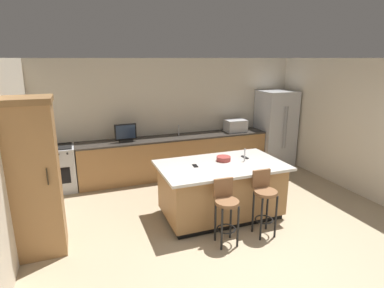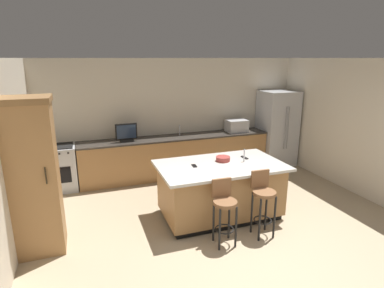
{
  "view_description": "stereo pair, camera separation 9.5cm",
  "coord_description": "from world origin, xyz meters",
  "px_view_note": "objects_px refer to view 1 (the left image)",
  "views": [
    {
      "loc": [
        -2.11,
        -2.8,
        2.61
      ],
      "look_at": [
        -0.11,
        2.55,
        1.04
      ],
      "focal_mm": 29.32,
      "sensor_mm": 36.0,
      "label": 1
    },
    {
      "loc": [
        -2.02,
        -2.84,
        2.61
      ],
      "look_at": [
        -0.11,
        2.55,
        1.04
      ],
      "focal_mm": 29.32,
      "sensor_mm": 36.0,
      "label": 2
    }
  ],
  "objects_px": {
    "range_oven": "(57,169)",
    "cell_phone": "(195,166)",
    "microwave": "(235,126)",
    "fruit_bowl": "(224,159)",
    "kitchen_island": "(221,189)",
    "tv_remote": "(245,157)",
    "refrigerator": "(275,128)",
    "cabinet_tower": "(34,176)",
    "bar_stool_right": "(264,197)",
    "tv_monitor": "(126,134)",
    "bar_stool_left": "(226,207)"
  },
  "relations": [
    {
      "from": "range_oven",
      "to": "cell_phone",
      "type": "xyz_separation_m",
      "value": [
        2.19,
        -2.03,
        0.47
      ]
    },
    {
      "from": "microwave",
      "to": "fruit_bowl",
      "type": "height_order",
      "value": "microwave"
    },
    {
      "from": "kitchen_island",
      "to": "microwave",
      "type": "xyz_separation_m",
      "value": [
        1.37,
        2.1,
        0.58
      ]
    },
    {
      "from": "kitchen_island",
      "to": "tv_remote",
      "type": "distance_m",
      "value": 0.72
    },
    {
      "from": "refrigerator",
      "to": "microwave",
      "type": "height_order",
      "value": "refrigerator"
    },
    {
      "from": "cabinet_tower",
      "to": "tv_remote",
      "type": "distance_m",
      "value": 3.31
    },
    {
      "from": "cabinet_tower",
      "to": "microwave",
      "type": "bearing_deg",
      "value": 27.53
    },
    {
      "from": "cabinet_tower",
      "to": "microwave",
      "type": "height_order",
      "value": "cabinet_tower"
    },
    {
      "from": "refrigerator",
      "to": "microwave",
      "type": "xyz_separation_m",
      "value": [
        -1.09,
        0.07,
        0.13
      ]
    },
    {
      "from": "cabinet_tower",
      "to": "cell_phone",
      "type": "distance_m",
      "value": 2.33
    },
    {
      "from": "tv_remote",
      "to": "bar_stool_right",
      "type": "bearing_deg",
      "value": -107.6
    },
    {
      "from": "bar_stool_right",
      "to": "cell_phone",
      "type": "bearing_deg",
      "value": 135.94
    },
    {
      "from": "cabinet_tower",
      "to": "tv_monitor",
      "type": "xyz_separation_m",
      "value": [
        1.53,
        2.1,
        -0.03
      ]
    },
    {
      "from": "tv_monitor",
      "to": "refrigerator",
      "type": "bearing_deg",
      "value": -0.23
    },
    {
      "from": "range_oven",
      "to": "bar_stool_right",
      "type": "xyz_separation_m",
      "value": [
        2.98,
        -2.86,
        0.14
      ]
    },
    {
      "from": "refrigerator",
      "to": "cabinet_tower",
      "type": "distance_m",
      "value": 5.63
    },
    {
      "from": "bar_stool_left",
      "to": "cell_phone",
      "type": "height_order",
      "value": "bar_stool_left"
    },
    {
      "from": "bar_stool_left",
      "to": "bar_stool_right",
      "type": "bearing_deg",
      "value": 4.68
    },
    {
      "from": "bar_stool_right",
      "to": "fruit_bowl",
      "type": "relative_size",
      "value": 4.17
    },
    {
      "from": "tv_remote",
      "to": "microwave",
      "type": "bearing_deg",
      "value": 60.0
    },
    {
      "from": "kitchen_island",
      "to": "microwave",
      "type": "relative_size",
      "value": 4.32
    },
    {
      "from": "cabinet_tower",
      "to": "bar_stool_left",
      "type": "relative_size",
      "value": 2.24
    },
    {
      "from": "microwave",
      "to": "refrigerator",
      "type": "bearing_deg",
      "value": -3.51
    },
    {
      "from": "bar_stool_left",
      "to": "tv_remote",
      "type": "relative_size",
      "value": 5.64
    },
    {
      "from": "kitchen_island",
      "to": "tv_monitor",
      "type": "bearing_deg",
      "value": 121.22
    },
    {
      "from": "range_oven",
      "to": "microwave",
      "type": "xyz_separation_m",
      "value": [
        4.01,
        0.0,
        0.59
      ]
    },
    {
      "from": "microwave",
      "to": "cell_phone",
      "type": "relative_size",
      "value": 3.2
    },
    {
      "from": "tv_monitor",
      "to": "bar_stool_left",
      "type": "relative_size",
      "value": 0.47
    },
    {
      "from": "refrigerator",
      "to": "tv_remote",
      "type": "bearing_deg",
      "value": -135.93
    },
    {
      "from": "microwave",
      "to": "tv_remote",
      "type": "bearing_deg",
      "value": -113.54
    },
    {
      "from": "bar_stool_right",
      "to": "range_oven",
      "type": "bearing_deg",
      "value": 138.36
    },
    {
      "from": "kitchen_island",
      "to": "refrigerator",
      "type": "relative_size",
      "value": 1.12
    },
    {
      "from": "tv_monitor",
      "to": "bar_stool_right",
      "type": "xyz_separation_m",
      "value": [
        1.59,
        -2.81,
        -0.48
      ]
    },
    {
      "from": "kitchen_island",
      "to": "tv_remote",
      "type": "height_order",
      "value": "tv_remote"
    },
    {
      "from": "range_oven",
      "to": "fruit_bowl",
      "type": "height_order",
      "value": "fruit_bowl"
    },
    {
      "from": "refrigerator",
      "to": "cabinet_tower",
      "type": "height_order",
      "value": "cabinet_tower"
    },
    {
      "from": "cabinet_tower",
      "to": "bar_stool_left",
      "type": "distance_m",
      "value": 2.63
    },
    {
      "from": "refrigerator",
      "to": "tv_monitor",
      "type": "xyz_separation_m",
      "value": [
        -3.7,
        0.01,
        0.16
      ]
    },
    {
      "from": "tv_monitor",
      "to": "tv_remote",
      "type": "bearing_deg",
      "value": -46.76
    },
    {
      "from": "refrigerator",
      "to": "bar_stool_left",
      "type": "relative_size",
      "value": 1.92
    },
    {
      "from": "tv_monitor",
      "to": "bar_stool_left",
      "type": "xyz_separation_m",
      "value": [
        0.94,
        -2.83,
        -0.51
      ]
    },
    {
      "from": "cabinet_tower",
      "to": "bar_stool_right",
      "type": "distance_m",
      "value": 3.23
    },
    {
      "from": "microwave",
      "to": "fruit_bowl",
      "type": "distance_m",
      "value": 2.33
    },
    {
      "from": "fruit_bowl",
      "to": "refrigerator",
      "type": "bearing_deg",
      "value": 38.73
    },
    {
      "from": "range_oven",
      "to": "bar_stool_right",
      "type": "relative_size",
      "value": 0.93
    },
    {
      "from": "bar_stool_right",
      "to": "tv_remote",
      "type": "bearing_deg",
      "value": 80.97
    },
    {
      "from": "bar_stool_left",
      "to": "tv_remote",
      "type": "distance_m",
      "value": 1.31
    },
    {
      "from": "cabinet_tower",
      "to": "bar_stool_left",
      "type": "xyz_separation_m",
      "value": [
        2.47,
        -0.72,
        -0.54
      ]
    },
    {
      "from": "refrigerator",
      "to": "range_oven",
      "type": "distance_m",
      "value": 5.12
    },
    {
      "from": "tv_monitor",
      "to": "cell_phone",
      "type": "distance_m",
      "value": 2.14
    }
  ]
}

